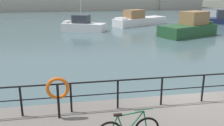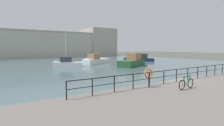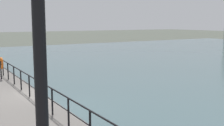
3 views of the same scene
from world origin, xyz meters
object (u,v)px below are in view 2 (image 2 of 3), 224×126
moored_green_narrowboat (96,60)px  life_ring_stand (149,74)px  moored_red_daysailer (132,62)px  moored_cabin_cruiser (67,63)px  moored_small_launch (139,58)px  parked_bicycle (186,84)px  harbor_building (53,45)px

moored_green_narrowboat → life_ring_stand: bearing=40.8°
moored_red_daysailer → life_ring_stand: moored_red_daysailer is taller
moored_cabin_cruiser → moored_red_daysailer: 13.00m
moored_cabin_cruiser → life_ring_stand: size_ratio=4.82×
moored_red_daysailer → moored_green_narrowboat: bearing=84.9°
moored_cabin_cruiser → life_ring_stand: moored_cabin_cruiser is taller
moored_red_daysailer → moored_green_narrowboat: (-3.11, 9.75, -0.18)m
moored_small_launch → moored_green_narrowboat: size_ratio=0.95×
moored_small_launch → parked_bicycle: size_ratio=4.81×
life_ring_stand → harbor_building: bearing=80.6°
moored_red_daysailer → moored_cabin_cruiser: bearing=130.9°
harbor_building → life_ring_stand: 65.66m
moored_small_launch → parked_bicycle: moored_small_launch is taller
moored_red_daysailer → parked_bicycle: size_ratio=4.12×
life_ring_stand → moored_green_narrowboat: bearing=68.8°
harbor_building → moored_red_daysailer: harbor_building is taller
moored_small_launch → moored_red_daysailer: moored_red_daysailer is taller
moored_cabin_cruiser → moored_red_daysailer: size_ratio=0.92×
parked_bicycle → life_ring_stand: life_ring_stand is taller
harbor_building → moored_green_narrowboat: bearing=-89.6°
moored_small_launch → harbor_building: bearing=-41.7°
moored_red_daysailer → life_ring_stand: (-14.06, -18.53, 0.89)m
moored_green_narrowboat → parked_bicycle: size_ratio=5.07×
harbor_building → parked_bicycle: (-8.80, -66.54, -3.73)m
moored_red_daysailer → life_ring_stand: 23.28m
life_ring_stand → moored_cabin_cruiser: bearing=84.4°
moored_red_daysailer → moored_green_narrowboat: 10.24m
life_ring_stand → moored_small_launch: bearing=48.7°
moored_red_daysailer → parked_bicycle: (-12.17, -20.36, 0.30)m
harbor_building → moored_red_daysailer: bearing=-85.8°
harbor_building → moored_cabin_cruiser: 41.49m
moored_green_narrowboat → moored_small_launch: bearing=149.8°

